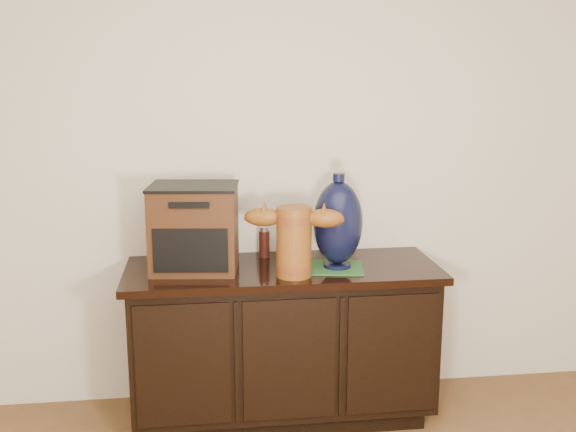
{
  "coord_description": "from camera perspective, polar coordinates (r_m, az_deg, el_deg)",
  "views": [
    {
      "loc": [
        -0.36,
        -0.77,
        1.66
      ],
      "look_at": [
        0.02,
        2.18,
        1.01
      ],
      "focal_mm": 42.0,
      "sensor_mm": 36.0,
      "label": 1
    }
  ],
  "objects": [
    {
      "name": "terracotta_vessel",
      "position": [
        2.97,
        0.5,
        -1.82
      ],
      "size": [
        0.45,
        0.19,
        0.31
      ],
      "rotation": [
        0.0,
        0.0,
        -0.21
      ],
      "color": "brown",
      "rests_on": "sideboard"
    },
    {
      "name": "tv_radio",
      "position": [
        3.09,
        -7.93,
        -0.99
      ],
      "size": [
        0.43,
        0.36,
        0.39
      ],
      "rotation": [
        0.0,
        0.0,
        -0.12
      ],
      "color": "#3F210F",
      "rests_on": "sideboard"
    },
    {
      "name": "green_mat",
      "position": [
        3.14,
        4.19,
        -4.38
      ],
      "size": [
        0.27,
        0.27,
        0.01
      ],
      "primitive_type": "cube",
      "rotation": [
        0.0,
        0.0,
        -0.17
      ],
      "color": "#285A2A",
      "rests_on": "sideboard"
    },
    {
      "name": "spray_can",
      "position": [
        3.3,
        -2.03,
        -2.22
      ],
      "size": [
        0.05,
        0.05,
        0.15
      ],
      "color": "#54180E",
      "rests_on": "sideboard"
    },
    {
      "name": "lamp_base",
      "position": [
        3.08,
        4.25,
        -0.61
      ],
      "size": [
        0.26,
        0.26,
        0.44
      ],
      "rotation": [
        0.0,
        0.0,
        -0.17
      ],
      "color": "black",
      "rests_on": "green_mat"
    },
    {
      "name": "room",
      "position": [
        0.93,
        16.51,
        -10.91
      ],
      "size": [
        5.0,
        5.0,
        5.0
      ],
      "color": "brown",
      "rests_on": "ground"
    },
    {
      "name": "sideboard",
      "position": [
        3.28,
        -0.45,
        -10.5
      ],
      "size": [
        1.46,
        0.56,
        0.75
      ],
      "color": "black",
      "rests_on": "ground"
    }
  ]
}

